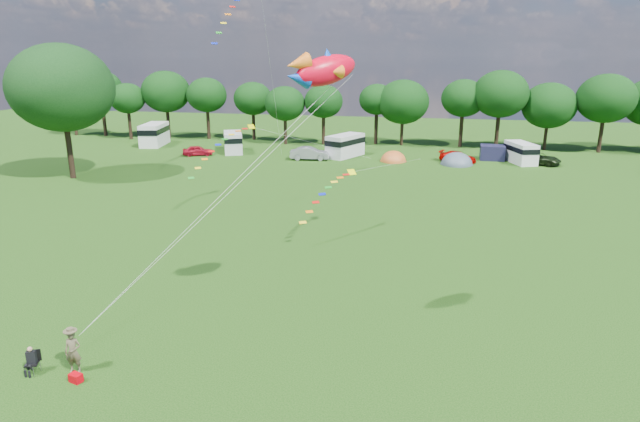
% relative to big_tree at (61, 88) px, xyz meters
% --- Properties ---
extents(ground_plane, '(180.00, 180.00, 0.00)m').
position_rel_big_tree_xyz_m(ground_plane, '(30.00, -28.00, -9.02)').
color(ground_plane, black).
rests_on(ground_plane, ground).
extents(tree_line, '(102.98, 10.98, 10.27)m').
position_rel_big_tree_xyz_m(tree_line, '(35.30, 26.99, -2.67)').
color(tree_line, black).
rests_on(tree_line, ground).
extents(big_tree, '(10.00, 10.00, 13.28)m').
position_rel_big_tree_xyz_m(big_tree, '(0.00, 0.00, 0.00)').
color(big_tree, black).
rests_on(big_tree, ground).
extents(car_a, '(4.06, 2.76, 1.26)m').
position_rel_big_tree_xyz_m(car_a, '(7.26, 14.37, -8.39)').
color(car_a, '#A80F21').
rests_on(car_a, ground).
extents(car_b, '(4.55, 2.20, 1.54)m').
position_rel_big_tree_xyz_m(car_b, '(21.58, 14.52, -8.25)').
color(car_b, gray).
rests_on(car_b, ground).
extents(car_c, '(4.47, 3.01, 1.24)m').
position_rel_big_tree_xyz_m(car_c, '(38.92, 16.70, -8.40)').
color(car_c, '#AF0400').
rests_on(car_c, ground).
extents(car_d, '(5.52, 4.00, 1.37)m').
position_rel_big_tree_xyz_m(car_d, '(47.90, 17.15, -8.33)').
color(car_d, black).
rests_on(car_d, ground).
extents(campervan_a, '(3.73, 6.50, 3.00)m').
position_rel_big_tree_xyz_m(campervan_a, '(-1.92, 20.62, -7.41)').
color(campervan_a, silver).
rests_on(campervan_a, ground).
extents(campervan_b, '(4.04, 5.70, 2.57)m').
position_rel_big_tree_xyz_m(campervan_b, '(10.73, 17.62, -7.64)').
color(campervan_b, silver).
rests_on(campervan_b, ground).
extents(campervan_c, '(4.45, 6.03, 2.72)m').
position_rel_big_tree_xyz_m(campervan_c, '(25.41, 17.45, -7.56)').
color(campervan_c, silver).
rests_on(campervan_c, ground).
extents(campervan_d, '(3.49, 5.26, 2.38)m').
position_rel_big_tree_xyz_m(campervan_d, '(46.02, 17.67, -7.74)').
color(campervan_d, silver).
rests_on(campervan_d, ground).
extents(tent_orange, '(3.14, 3.44, 2.46)m').
position_rel_big_tree_xyz_m(tent_orange, '(31.48, 15.64, -9.00)').
color(tent_orange, '#C75F25').
rests_on(tent_orange, ground).
extents(tent_greyblue, '(3.72, 4.07, 2.76)m').
position_rel_big_tree_xyz_m(tent_greyblue, '(38.76, 15.19, -9.00)').
color(tent_greyblue, '#465462').
rests_on(tent_greyblue, ground).
extents(awning_navy, '(2.85, 2.34, 1.75)m').
position_rel_big_tree_xyz_m(awning_navy, '(43.00, 18.96, -8.14)').
color(awning_navy, '#191835').
rests_on(awning_navy, ground).
extents(kite_flyer, '(0.72, 0.54, 1.79)m').
position_rel_big_tree_xyz_m(kite_flyer, '(22.31, -30.94, -8.12)').
color(kite_flyer, brown).
rests_on(kite_flyer, ground).
extents(camp_chair, '(0.60, 0.62, 1.17)m').
position_rel_big_tree_xyz_m(camp_chair, '(20.72, -31.33, -8.32)').
color(camp_chair, '#99999E').
rests_on(camp_chair, ground).
extents(kite_bag, '(0.55, 0.44, 0.34)m').
position_rel_big_tree_xyz_m(kite_bag, '(22.76, -31.56, -8.85)').
color(kite_bag, '#C1000A').
rests_on(kite_bag, ground).
extents(fish_kite, '(3.00, 2.79, 1.74)m').
position_rel_big_tree_xyz_m(fish_kite, '(31.27, -26.00, 2.54)').
color(fish_kite, red).
rests_on(fish_kite, ground).
extents(streamer_kite_a, '(3.35, 5.55, 5.76)m').
position_rel_big_tree_xyz_m(streamer_kite_a, '(18.23, 1.62, 7.73)').
color(streamer_kite_a, '#FFB10E').
rests_on(streamer_kite_a, ground).
extents(streamer_kite_b, '(4.22, 4.59, 3.77)m').
position_rel_big_tree_xyz_m(streamer_kite_b, '(19.80, -7.36, -3.59)').
color(streamer_kite_b, '#D0D000').
rests_on(streamer_kite_b, ground).
extents(streamer_kite_c, '(3.12, 4.87, 2.78)m').
position_rel_big_tree_xyz_m(streamer_kite_c, '(29.33, -12.53, -5.54)').
color(streamer_kite_c, '#F2FF06').
rests_on(streamer_kite_c, ground).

